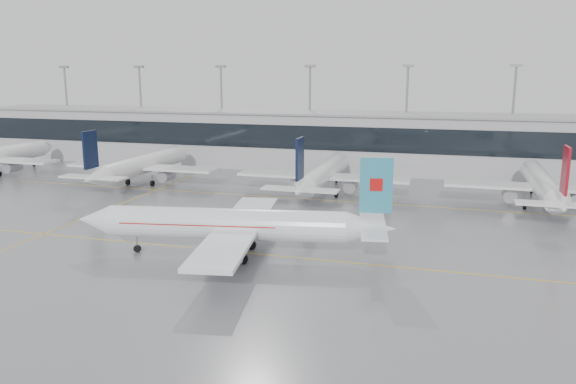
# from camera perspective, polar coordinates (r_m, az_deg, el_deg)

# --- Properties ---
(ground) EXTENTS (320.00, 320.00, 0.00)m
(ground) POSITION_cam_1_polar(r_m,az_deg,el_deg) (66.09, -2.92, -6.33)
(ground) COLOR slate
(ground) RESTS_ON ground
(taxi_line_main) EXTENTS (120.00, 0.25, 0.01)m
(taxi_line_main) POSITION_cam_1_polar(r_m,az_deg,el_deg) (66.09, -2.92, -6.32)
(taxi_line_main) COLOR gold
(taxi_line_main) RESTS_ON ground
(taxi_line_north) EXTENTS (120.00, 0.25, 0.01)m
(taxi_line_north) POSITION_cam_1_polar(r_m,az_deg,el_deg) (93.93, 3.06, -0.79)
(taxi_line_north) COLOR gold
(taxi_line_north) RESTS_ON ground
(taxi_line_cross) EXTENTS (0.25, 60.00, 0.01)m
(taxi_line_cross) POSITION_cam_1_polar(r_m,az_deg,el_deg) (92.25, -17.66, -1.58)
(taxi_line_cross) COLOR gold
(taxi_line_cross) RESTS_ON ground
(terminal) EXTENTS (180.00, 15.00, 12.00)m
(terminal) POSITION_cam_1_polar(r_m,az_deg,el_deg) (123.87, 6.48, 5.07)
(terminal) COLOR #A9A9AD
(terminal) RESTS_ON ground
(terminal_glass) EXTENTS (180.00, 0.20, 5.00)m
(terminal_glass) POSITION_cam_1_polar(r_m,az_deg,el_deg) (116.31, 5.86, 5.38)
(terminal_glass) COLOR black
(terminal_glass) RESTS_ON ground
(terminal_roof) EXTENTS (182.00, 16.00, 0.40)m
(terminal_roof) POSITION_cam_1_polar(r_m,az_deg,el_deg) (123.29, 6.55, 7.93)
(terminal_roof) COLOR gray
(terminal_roof) RESTS_ON ground
(light_masts) EXTENTS (156.40, 1.00, 22.60)m
(light_masts) POSITION_cam_1_polar(r_m,az_deg,el_deg) (129.12, 7.02, 8.61)
(light_masts) COLOR gray
(light_masts) RESTS_ON ground
(air_canada_jet) EXTENTS (37.15, 30.17, 11.76)m
(air_canada_jet) POSITION_cam_1_polar(r_m,az_deg,el_deg) (64.57, -5.24, -3.34)
(air_canada_jet) COLOR white
(air_canada_jet) RESTS_ON ground
(parked_jet_b) EXTENTS (29.64, 36.96, 11.72)m
(parked_jet_b) POSITION_cam_1_polar(r_m,az_deg,el_deg) (109.66, -14.58, 2.66)
(parked_jet_b) COLOR white
(parked_jet_b) RESTS_ON ground
(parked_jet_c) EXTENTS (29.64, 36.96, 11.72)m
(parked_jet_c) POSITION_cam_1_polar(r_m,az_deg,el_deg) (96.72, 3.58, 1.82)
(parked_jet_c) COLOR white
(parked_jet_c) RESTS_ON ground
(parked_jet_d) EXTENTS (29.64, 36.96, 11.72)m
(parked_jet_d) POSITION_cam_1_polar(r_m,az_deg,el_deg) (95.56, 24.52, 0.62)
(parked_jet_d) COLOR white
(parked_jet_d) RESTS_ON ground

